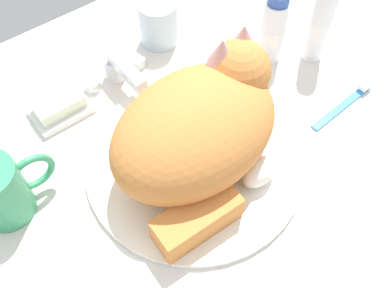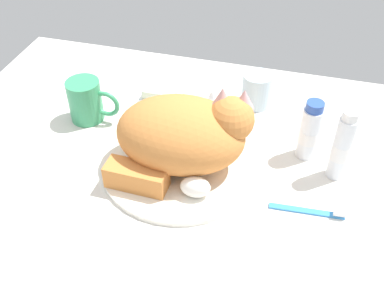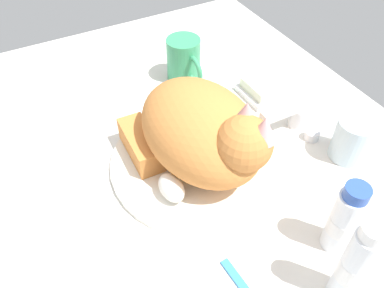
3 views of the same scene
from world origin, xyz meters
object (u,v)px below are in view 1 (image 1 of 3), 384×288
coffee_mug (1,191)px  cat (201,127)px  toothbrush (346,102)px  soap_bar (58,104)px  rinse_cup (159,23)px  mouthwash_bottle (321,23)px  toothpaste_bottle (273,29)px  faucet (118,70)px

coffee_mug → cat: bearing=-20.8°
cat → coffee_mug: bearing=159.2°
cat → toothbrush: (25.30, -5.74, -7.81)cm
soap_bar → cat: bearing=-59.5°
rinse_cup → mouthwash_bottle: size_ratio=0.52×
coffee_mug → mouthwash_bottle: (54.23, -4.19, 2.44)cm
cat → rinse_cup: size_ratio=3.36×
toothpaste_bottle → toothbrush: size_ratio=0.96×
faucet → coffee_mug: bearing=-155.8°
soap_bar → faucet: bearing=0.6°
cat → soap_bar: 24.51cm
coffee_mug → toothbrush: 53.07cm
coffee_mug → rinse_cup: 38.49cm
cat → toothpaste_bottle: 25.02cm
rinse_cup → mouthwash_bottle: (18.86, -19.34, 3.22)cm
mouthwash_bottle → toothpaste_bottle: bearing=143.3°
faucet → toothpaste_bottle: bearing=-24.1°
faucet → cat: bearing=-87.4°
cat → toothpaste_bottle: (22.84, 9.95, -2.26)cm
faucet → toothpaste_bottle: size_ratio=0.90×
rinse_cup → faucet: bearing=-159.2°
rinse_cup → toothpaste_bottle: toothpaste_bottle is taller
toothpaste_bottle → toothbrush: bearing=-81.1°
faucet → toothbrush: bearing=-45.1°
rinse_cup → coffee_mug: bearing=-156.8°
coffee_mug → mouthwash_bottle: size_ratio=0.76×
rinse_cup → mouthwash_bottle: mouthwash_bottle is taller
faucet → toothpaste_bottle: 26.27cm
toothbrush → cat: bearing=167.2°
coffee_mug → soap_bar: coffee_mug is taller
coffee_mug → toothpaste_bottle: toothpaste_bottle is taller
toothpaste_bottle → cat: bearing=-156.5°
coffee_mug → mouthwash_bottle: 54.45cm
soap_bar → mouthwash_bottle: 43.91cm
faucet → cat: size_ratio=0.44×
rinse_cup → toothbrush: bearing=-63.4°
mouthwash_bottle → soap_bar: bearing=159.8°
rinse_cup → soap_bar: (-22.09, -4.29, -1.75)cm
faucet → mouthwash_bottle: size_ratio=0.76×
rinse_cup → mouthwash_bottle: bearing=-45.7°
rinse_cup → toothpaste_bottle: bearing=-49.2°
soap_bar → rinse_cup: bearing=11.0°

